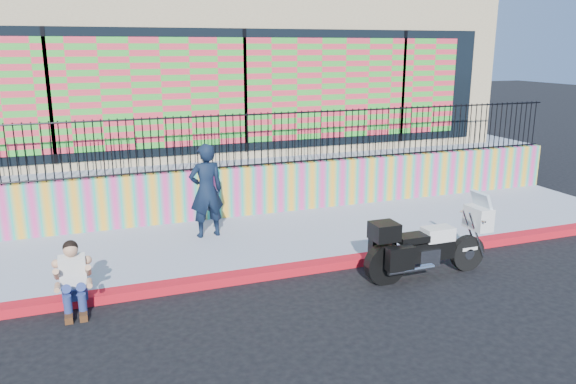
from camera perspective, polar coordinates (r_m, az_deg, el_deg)
name	(u,v)px	position (r m, az deg, el deg)	size (l,w,h in m)	color
ground	(313,271)	(10.05, 2.53, -7.98)	(90.00, 90.00, 0.00)	black
red_curb	(313,267)	(10.02, 2.53, -7.59)	(16.00, 0.30, 0.15)	red
sidewalk	(282,238)	(11.46, -0.66, -4.67)	(16.00, 3.00, 0.15)	#97A2B6
mural_wall	(258,190)	(12.74, -3.09, 0.22)	(16.00, 0.20, 1.10)	#DE3A8B
metal_fence	(257,140)	(12.50, -3.16, 5.33)	(15.80, 0.04, 1.20)	black
elevated_platform	(209,154)	(17.58, -8.04, 3.84)	(16.00, 10.00, 1.25)	#97A2B6
storefront_building	(207,68)	(17.08, -8.20, 12.39)	(14.00, 8.06, 4.00)	tan
police_motorcycle	(426,244)	(9.87, 13.86, -5.15)	(2.28, 0.75, 1.42)	black
police_officer	(206,191)	(11.21, -8.31, 0.15)	(0.69, 0.45, 1.88)	black
seated_man	(74,284)	(8.96, -20.94, -8.76)	(0.54, 0.71, 1.06)	navy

